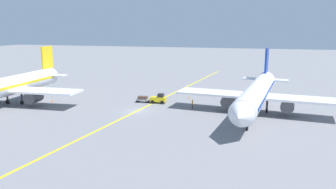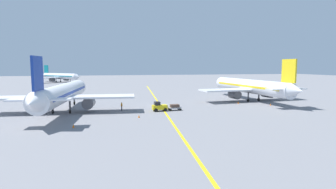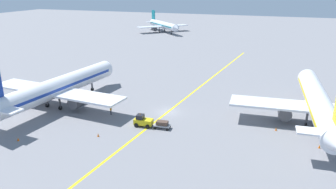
# 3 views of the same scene
# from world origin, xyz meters

# --- Properties ---
(ground_plane) EXTENTS (400.00, 400.00, 0.00)m
(ground_plane) POSITION_xyz_m (0.00, 0.00, 0.00)
(ground_plane) COLOR slate
(apron_yellow_centreline) EXTENTS (11.56, 119.52, 0.01)m
(apron_yellow_centreline) POSITION_xyz_m (0.00, 0.00, 0.00)
(apron_yellow_centreline) COLOR yellow
(apron_yellow_centreline) RESTS_ON ground
(airplane_at_gate) EXTENTS (28.34, 35.55, 10.60)m
(airplane_at_gate) POSITION_xyz_m (-20.50, -4.16, 3.71)
(airplane_at_gate) COLOR white
(airplane_at_gate) RESTS_ON ground
(airplane_adjacent_stand) EXTENTS (28.32, 35.54, 10.60)m
(airplane_adjacent_stand) POSITION_xyz_m (24.86, 3.35, 3.71)
(airplane_adjacent_stand) COLOR silver
(airplane_adjacent_stand) RESTS_ON ground
(airplane_distant_taxiing) EXTENTS (24.59, 24.59, 9.54)m
(airplane_distant_taxiing) POSITION_xyz_m (-38.04, 97.31, 3.34)
(airplane_distant_taxiing) COLOR silver
(airplane_distant_taxiing) RESTS_ON ground
(baggage_tug_white) EXTENTS (3.09, 1.92, 2.11)m
(baggage_tug_white) POSITION_xyz_m (-1.69, -7.24, 0.90)
(baggage_tug_white) COLOR gold
(baggage_tug_white) RESTS_ON ground
(baggage_cart_trailing) EXTENTS (2.68, 1.56, 1.24)m
(baggage_cart_trailing) POSITION_xyz_m (1.60, -7.03, 0.76)
(baggage_cart_trailing) COLOR gray
(baggage_cart_trailing) RESTS_ON ground
(ground_crew_worker) EXTENTS (0.30, 0.57, 1.68)m
(ground_crew_worker) POSITION_xyz_m (-9.11, -4.64, 0.91)
(ground_crew_worker) COLOR #23232D
(ground_crew_worker) RESTS_ON ground
(traffic_cone_near_nose) EXTENTS (0.32, 0.32, 0.55)m
(traffic_cone_near_nose) POSITION_xyz_m (-6.52, -13.17, 0.28)
(traffic_cone_near_nose) COLOR orange
(traffic_cone_near_nose) RESTS_ON ground
(traffic_cone_mid_apron) EXTENTS (0.32, 0.32, 0.55)m
(traffic_cone_mid_apron) POSITION_xyz_m (18.90, -1.59, 0.28)
(traffic_cone_mid_apron) COLOR orange
(traffic_cone_mid_apron) RESTS_ON ground
(traffic_cone_by_wingtip) EXTENTS (0.32, 0.32, 0.55)m
(traffic_cone_by_wingtip) POSITION_xyz_m (24.97, -5.62, 0.28)
(traffic_cone_by_wingtip) COLOR orange
(traffic_cone_by_wingtip) RESTS_ON ground
(traffic_cone_far_edge) EXTENTS (0.32, 0.32, 0.55)m
(traffic_cone_far_edge) POSITION_xyz_m (-16.92, -18.51, 0.28)
(traffic_cone_far_edge) COLOR orange
(traffic_cone_far_edge) RESTS_ON ground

